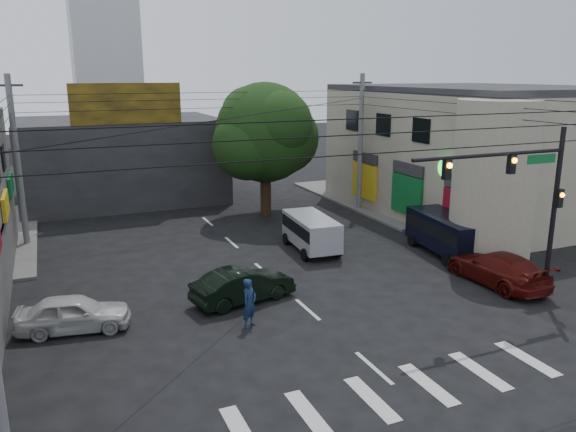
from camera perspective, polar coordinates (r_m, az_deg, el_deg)
ground at (r=21.21m, az=4.35°, el=-11.47°), size 160.00×160.00×0.00m
sidewalk_far_right at (r=45.02m, az=14.14°, el=2.17°), size 16.00×16.00×0.15m
building_right at (r=40.58m, az=18.75°, el=6.19°), size 14.00×18.00×8.00m
corner_column at (r=29.35m, az=20.16°, el=3.21°), size 4.00×4.00×8.00m
building_far at (r=43.59m, az=-16.58°, el=5.54°), size 14.00×10.00×6.00m
billboard at (r=38.33m, az=-16.11°, el=10.92°), size 7.00×0.30×2.60m
street_tree at (r=36.46m, az=-2.34°, el=8.42°), size 6.40×6.40×8.70m
traffic_gantry at (r=23.52m, az=22.95°, el=2.44°), size 7.10×0.35×7.20m
utility_pole_far_left at (r=33.22m, az=-25.78°, el=4.92°), size 0.32×0.32×9.20m
utility_pole_far_right at (r=38.48m, az=7.37°, el=7.32°), size 0.32×0.32×9.20m
dark_sedan at (r=23.40m, az=-4.57°, el=-7.02°), size 3.25×4.94×1.43m
white_compact at (r=22.26m, az=-20.95°, el=-9.21°), size 3.00×4.57×1.37m
maroon_sedan at (r=26.88m, az=20.50°, el=-4.99°), size 2.23×5.18×1.49m
silver_minivan at (r=29.80m, az=2.37°, el=-1.82°), size 4.60×2.46×1.86m
navy_van at (r=30.31m, az=15.77°, el=-1.89°), size 5.64×3.21×2.07m
traffic_officer at (r=21.09m, az=-3.94°, el=-8.81°), size 1.10×1.09×1.88m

